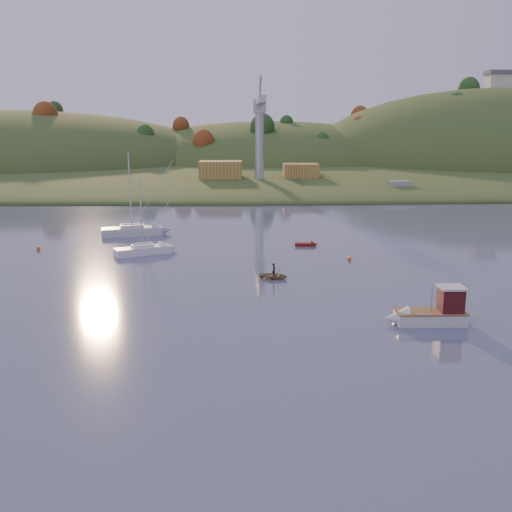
{
  "coord_description": "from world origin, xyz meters",
  "views": [
    {
      "loc": [
        -3.38,
        -26.69,
        16.13
      ],
      "look_at": [
        -1.57,
        32.38,
        2.59
      ],
      "focal_mm": 40.0,
      "sensor_mm": 36.0,
      "label": 1
    }
  ],
  "objects_px": {
    "fishing_boat": "(425,313)",
    "canoe": "(274,276)",
    "sailboat_near": "(143,249)",
    "red_tender": "(309,244)",
    "sailboat_far": "(132,230)"
  },
  "relations": [
    {
      "from": "fishing_boat",
      "to": "canoe",
      "type": "distance_m",
      "value": 18.85
    },
    {
      "from": "sailboat_near",
      "to": "red_tender",
      "type": "distance_m",
      "value": 22.43
    },
    {
      "from": "fishing_boat",
      "to": "red_tender",
      "type": "relative_size",
      "value": 2.11
    },
    {
      "from": "fishing_boat",
      "to": "red_tender",
      "type": "distance_m",
      "value": 32.28
    },
    {
      "from": "sailboat_far",
      "to": "red_tender",
      "type": "distance_m",
      "value": 27.09
    },
    {
      "from": "canoe",
      "to": "red_tender",
      "type": "relative_size",
      "value": 0.96
    },
    {
      "from": "red_tender",
      "to": "fishing_boat",
      "type": "bearing_deg",
      "value": -74.99
    },
    {
      "from": "fishing_boat",
      "to": "sailboat_near",
      "type": "relative_size",
      "value": 0.69
    },
    {
      "from": "fishing_boat",
      "to": "red_tender",
      "type": "height_order",
      "value": "fishing_boat"
    },
    {
      "from": "red_tender",
      "to": "sailboat_near",
      "type": "bearing_deg",
      "value": -163.87
    },
    {
      "from": "fishing_boat",
      "to": "sailboat_far",
      "type": "distance_m",
      "value": 51.17
    },
    {
      "from": "fishing_boat",
      "to": "canoe",
      "type": "relative_size",
      "value": 2.21
    },
    {
      "from": "canoe",
      "to": "fishing_boat",
      "type": "bearing_deg",
      "value": -128.85
    },
    {
      "from": "sailboat_near",
      "to": "canoe",
      "type": "distance_m",
      "value": 20.38
    },
    {
      "from": "sailboat_near",
      "to": "red_tender",
      "type": "xyz_separation_m",
      "value": [
        21.98,
        4.48,
        -0.44
      ]
    }
  ]
}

